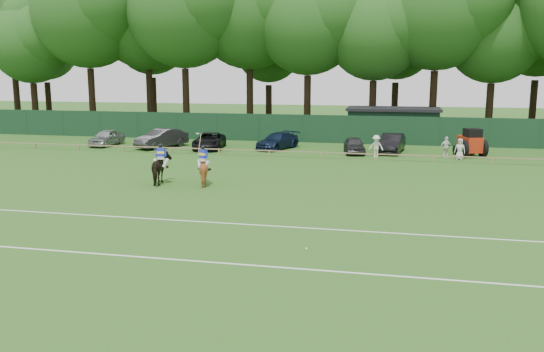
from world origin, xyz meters
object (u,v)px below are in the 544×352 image
(sedan_grey, at_px, (162,138))
(sedan_navy, at_px, (277,141))
(spectator_left, at_px, (376,146))
(sedan_silver, at_px, (107,137))
(utility_shed, at_px, (393,124))
(polo_ball, at_px, (306,249))
(suv_black, at_px, (209,141))
(spectator_right, at_px, (460,149))
(horse_dark, at_px, (161,168))
(tractor, at_px, (471,143))
(spectator_mid, at_px, (446,147))
(hatch_grey, at_px, (354,145))
(horse_chestnut, at_px, (204,170))
(estate_black, at_px, (392,143))

(sedan_grey, xyz_separation_m, sedan_navy, (9.70, 1.36, -0.13))
(spectator_left, bearing_deg, sedan_silver, -174.43)
(sedan_navy, xyz_separation_m, utility_shed, (9.27, 7.71, 0.87))
(sedan_silver, xyz_separation_m, sedan_grey, (5.17, -0.21, 0.09))
(sedan_silver, bearing_deg, polo_ball, -47.83)
(suv_black, relative_size, spectator_right, 3.10)
(polo_ball, height_order, utility_shed, utility_shed)
(horse_dark, height_order, tractor, tractor)
(spectator_left, xyz_separation_m, utility_shed, (1.09, 10.61, 0.70))
(spectator_right, bearing_deg, suv_black, -173.66)
(polo_ball, bearing_deg, sedan_navy, 104.12)
(polo_ball, distance_m, utility_shed, 34.06)
(suv_black, height_order, polo_ball, suv_black)
(sedan_grey, distance_m, spectator_mid, 22.99)
(sedan_silver, relative_size, hatch_grey, 1.11)
(horse_chestnut, height_order, polo_ball, horse_chestnut)
(spectator_mid, bearing_deg, horse_dark, -166.33)
(sedan_grey, distance_m, spectator_right, 23.95)
(suv_black, bearing_deg, spectator_right, -13.15)
(sedan_silver, bearing_deg, estate_black, 4.06)
(horse_dark, distance_m, polo_ball, 14.55)
(sedan_silver, height_order, spectator_mid, spectator_mid)
(spectator_right, distance_m, polo_ball, 24.60)
(horse_chestnut, xyz_separation_m, polo_ball, (7.66, -10.64, -0.83))
(polo_ball, xyz_separation_m, tractor, (8.57, 25.29, 0.97))
(sedan_silver, distance_m, polo_ball, 33.00)
(sedan_navy, relative_size, spectator_left, 2.75)
(suv_black, height_order, spectator_right, spectator_right)
(horse_dark, bearing_deg, hatch_grey, -139.25)
(sedan_grey, relative_size, sedan_navy, 1.05)
(hatch_grey, height_order, spectator_right, spectator_right)
(horse_chestnut, bearing_deg, spectator_left, -102.77)
(estate_black, distance_m, utility_shed, 7.86)
(sedan_navy, height_order, spectator_right, spectator_right)
(sedan_navy, xyz_separation_m, spectator_right, (14.21, -2.84, 0.11))
(spectator_left, relative_size, polo_ball, 18.57)
(estate_black, distance_m, spectator_left, 3.00)
(horse_dark, xyz_separation_m, horse_chestnut, (2.48, 0.25, -0.04))
(sedan_silver, height_order, polo_ball, sedan_silver)
(spectator_mid, distance_m, spectator_right, 1.15)
(spectator_mid, xyz_separation_m, spectator_right, (0.94, -0.67, -0.02))
(polo_ball, bearing_deg, hatch_grey, 90.38)
(horse_chestnut, distance_m, sedan_silver, 19.96)
(utility_shed, distance_m, tractor, 10.46)
(estate_black, relative_size, polo_ball, 50.47)
(horse_chestnut, distance_m, spectator_mid, 19.64)
(estate_black, bearing_deg, horse_dark, -121.68)
(polo_ball, bearing_deg, spectator_left, 86.09)
(horse_dark, bearing_deg, sedan_navy, -117.58)
(utility_shed, bearing_deg, sedan_grey, -154.45)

